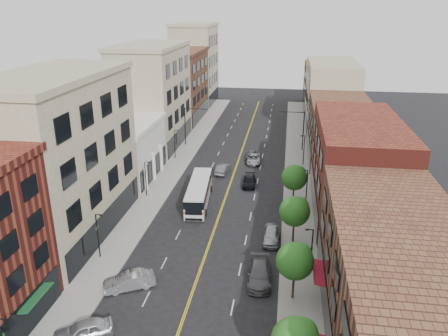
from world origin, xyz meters
The scene contains 33 objects.
ground centered at (0.00, 0.00, 0.00)m, with size 220.00×220.00×0.00m, color black.
sidewalk_left centered at (-10.00, 35.00, 0.07)m, with size 4.00×110.00×0.15m, color gray.
sidewalk_right centered at (10.00, 35.00, 0.07)m, with size 4.00×110.00×0.15m, color gray.
bldg_l_tanoffice centered at (-17.00, 13.00, 9.00)m, with size 10.00×22.00×18.00m, color gray.
bldg_l_white centered at (-17.00, 31.00, 4.00)m, with size 10.00×14.00×8.00m, color silver.
bldg_l_far_a centered at (-17.00, 48.00, 9.00)m, with size 10.00×20.00×18.00m, color gray.
bldg_l_far_b centered at (-17.00, 68.00, 7.50)m, with size 10.00×20.00×15.00m, color brown.
bldg_l_far_c centered at (-17.00, 86.00, 10.00)m, with size 10.00×16.00×20.00m, color gray.
bldg_r_near centered at (17.00, 0.00, 5.00)m, with size 10.00×26.00×10.00m, color brown.
bldg_r_mid centered at (17.00, 24.00, 6.00)m, with size 10.00×22.00×12.00m, color maroon.
bldg_r_far_a centered at (17.00, 45.00, 5.00)m, with size 10.00×20.00×10.00m, color brown.
bldg_r_far_b centered at (17.00, 66.00, 7.00)m, with size 10.00×22.00×14.00m, color gray.
bldg_r_far_c centered at (17.00, 86.00, 5.50)m, with size 10.00×18.00×11.00m, color brown.
tree_r_1 centered at (9.39, 4.07, 4.13)m, with size 3.40×3.40×5.59m.
tree_r_2 centered at (9.39, 14.07, 4.13)m, with size 3.40×3.40×5.59m.
tree_r_3 centered at (9.39, 24.07, 4.13)m, with size 3.40×3.40×5.59m.
lamp_l_1 centered at (-10.95, 8.00, 2.97)m, with size 0.81×0.55×5.05m.
lamp_l_2 centered at (-10.95, 24.00, 2.97)m, with size 0.81×0.55×5.05m.
lamp_l_3 centered at (-10.95, 40.00, 2.97)m, with size 0.81×0.55×5.05m.
lamp_r_1 centered at (10.95, 8.00, 2.97)m, with size 0.81×0.55×5.05m.
lamp_r_2 centered at (10.95, 24.00, 2.97)m, with size 0.81×0.55×5.05m.
lamp_r_3 centered at (10.95, 40.00, 2.97)m, with size 0.81×0.55×5.05m.
signal_mast_left centered at (-10.27, 48.00, 4.65)m, with size 4.49×0.18×7.20m.
signal_mast_right centered at (10.27, 48.00, 4.65)m, with size 4.49×0.18×7.20m.
city_bus centered at (-3.30, 22.98, 1.72)m, with size 3.53×11.70×2.97m.
car_angle_a centered at (-7.40, -3.61, 0.81)m, with size 1.90×4.73×1.61m, color #BABDC3.
car_angle_b centered at (-6.05, 3.37, 0.79)m, with size 1.68×4.82×1.59m, color #B9BBC1.
car_parked_mid centered at (6.08, 6.35, 0.80)m, with size 2.23×5.49×1.59m, color #4D4D52.
car_parked_far centered at (6.86, 14.16, 0.78)m, with size 1.85×4.59×1.56m, color #9EA0A5.
car_lane_behind centered at (-1.80, 34.43, 0.75)m, with size 1.59×4.55×1.50m, color #48494D.
car_lane_a centered at (2.89, 29.99, 0.67)m, with size 1.87×4.60×1.33m, color black.
car_lane_b centered at (2.66, 40.02, 0.70)m, with size 2.32×5.03×1.40m, color #999BA0.
car_lane_c centered at (2.09, 42.28, 0.64)m, with size 1.52×3.78×1.29m, color #454549.
Camera 1 is at (7.96, -29.79, 25.41)m, focal length 35.00 mm.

